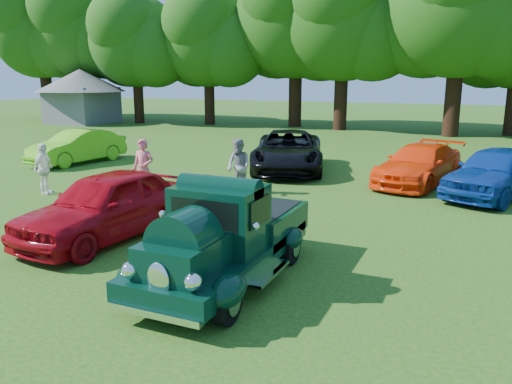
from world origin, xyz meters
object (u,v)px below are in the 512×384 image
at_px(spectator_pink, 144,169).
at_px(gazebo, 81,90).
at_px(hero_pickup, 226,238).
at_px(back_car_black, 288,151).
at_px(back_car_lime, 78,147).
at_px(back_car_blue, 495,172).
at_px(red_convertible, 107,205).
at_px(back_car_orange, 419,165).
at_px(spectator_grey, 239,167).
at_px(spectator_white, 44,169).

relative_size(spectator_pink, gazebo, 0.26).
distance_m(hero_pickup, spectator_pink, 6.39).
bearing_deg(back_car_black, back_car_lime, 174.55).
bearing_deg(back_car_black, back_car_blue, -30.61).
distance_m(red_convertible, back_car_blue, 10.56).
bearing_deg(spectator_pink, back_car_blue, 14.40).
distance_m(back_car_lime, gazebo, 18.69).
distance_m(red_convertible, back_car_orange, 9.92).
relative_size(hero_pickup, spectator_pink, 2.53).
bearing_deg(back_car_blue, gazebo, 175.94).
distance_m(hero_pickup, back_car_black, 10.17).
height_order(back_car_lime, back_car_black, back_car_black).
height_order(back_car_orange, back_car_blue, back_car_blue).
relative_size(back_car_orange, spectator_pink, 2.59).
xyz_separation_m(back_car_orange, spectator_grey, (-4.65, -3.52, 0.18)).
height_order(hero_pickup, red_convertible, hero_pickup).
bearing_deg(gazebo, back_car_black, -30.12).
height_order(back_car_lime, gazebo, gazebo).
xyz_separation_m(hero_pickup, red_convertible, (-3.32, 0.98, -0.00)).
bearing_deg(back_car_orange, spectator_pink, -128.72).
height_order(back_car_blue, spectator_pink, spectator_pink).
bearing_deg(back_car_orange, gazebo, 168.48).
bearing_deg(back_car_orange, back_car_lime, -159.42).
height_order(hero_pickup, back_car_lime, hero_pickup).
relative_size(hero_pickup, back_car_orange, 0.98).
xyz_separation_m(spectator_pink, spectator_grey, (2.21, 1.54, -0.03)).
bearing_deg(spectator_white, back_car_orange, -74.06).
relative_size(back_car_lime, gazebo, 0.62).
bearing_deg(gazebo, back_car_blue, -26.17).
xyz_separation_m(back_car_lime, gazebo, (-12.46, 13.81, 1.75)).
relative_size(back_car_lime, spectator_pink, 2.37).
distance_m(red_convertible, back_car_lime, 10.21).
bearing_deg(gazebo, spectator_grey, -37.88).
relative_size(red_convertible, spectator_pink, 2.51).
xyz_separation_m(back_car_blue, gazebo, (-27.43, 13.48, 1.68)).
bearing_deg(spectator_white, back_car_blue, -82.60).
height_order(back_car_orange, spectator_white, spectator_white).
bearing_deg(spectator_pink, back_car_orange, 26.31).
xyz_separation_m(back_car_orange, gazebo, (-25.27, 12.53, 1.77)).
height_order(back_car_black, spectator_grey, spectator_grey).
bearing_deg(spectator_grey, spectator_pink, -121.26).
xyz_separation_m(back_car_lime, spectator_grey, (8.16, -2.23, 0.15)).
relative_size(back_car_lime, spectator_grey, 2.46).
relative_size(back_car_lime, back_car_black, 0.76).
xyz_separation_m(back_car_black, gazebo, (-20.64, 11.98, 1.68)).
height_order(red_convertible, gazebo, gazebo).
bearing_deg(back_car_lime, red_convertible, -35.60).
xyz_separation_m(hero_pickup, spectator_pink, (-4.78, 4.24, 0.12)).
distance_m(red_convertible, gazebo, 28.85).
distance_m(hero_pickup, red_convertible, 3.47).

